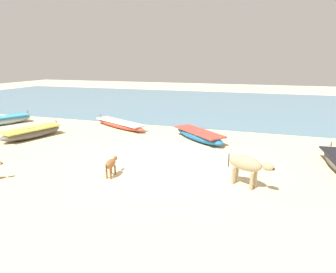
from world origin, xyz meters
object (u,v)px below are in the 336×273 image
fishing_boat_4 (199,135)px  cow_adult_dun (247,165)px  fishing_boat_2 (32,132)px  calf_near_brown (111,164)px  fishing_boat_0 (5,120)px  fishing_boat_3 (120,124)px

fishing_boat_4 → cow_adult_dun: bearing=-20.8°
fishing_boat_2 → calf_near_brown: (6.46, -3.23, 0.16)m
fishing_boat_0 → fishing_boat_2: fishing_boat_2 is taller
calf_near_brown → fishing_boat_4: bearing=-25.9°
fishing_boat_3 → cow_adult_dun: bearing=167.3°
fishing_boat_0 → calf_near_brown: fishing_boat_0 is taller
fishing_boat_3 → cow_adult_dun: (7.66, -6.12, 0.52)m
calf_near_brown → fishing_boat_0: bearing=56.8°
fishing_boat_3 → fishing_boat_0: bearing=36.2°
fishing_boat_2 → calf_near_brown: 7.23m
fishing_boat_2 → fishing_boat_4: 8.72m
fishing_boat_0 → fishing_boat_3: 7.52m
fishing_boat_2 → fishing_boat_3: fishing_boat_2 is taller
cow_adult_dun → calf_near_brown: 4.57m
fishing_boat_3 → fishing_boat_4: size_ratio=1.29×
fishing_boat_4 → calf_near_brown: size_ratio=3.50×
fishing_boat_0 → fishing_boat_2: 4.59m
fishing_boat_2 → fishing_boat_3: bearing=-26.7°
fishing_boat_4 → cow_adult_dun: size_ratio=2.22×
fishing_boat_0 → fishing_boat_2: (4.07, -2.13, 0.01)m
cow_adult_dun → calf_near_brown: (-4.52, -0.59, -0.29)m
fishing_boat_4 → fishing_boat_0: bearing=-137.8°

